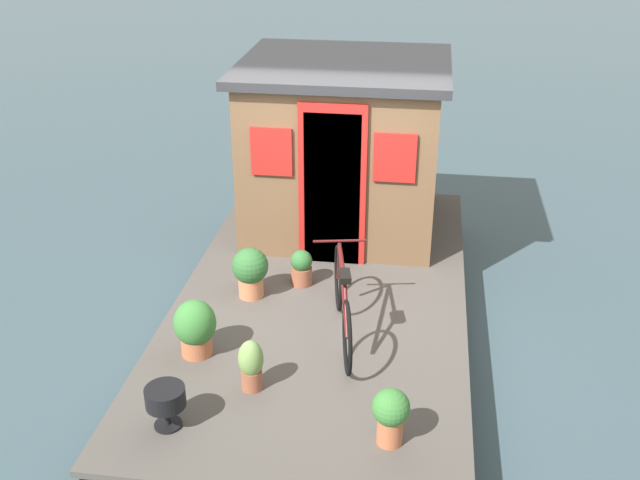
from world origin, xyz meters
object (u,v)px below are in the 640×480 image
potted_plant_thyme (195,327)px  potted_plant_ivy (302,267)px  potted_plant_succulent (251,364)px  potted_plant_mint (250,270)px  bicycle (343,302)px  houseboat_cabin (344,146)px  charcoal_grill (165,399)px  potted_plant_basil (391,414)px

potted_plant_thyme → potted_plant_ivy: bearing=-27.4°
potted_plant_thyme → potted_plant_succulent: bearing=-124.9°
potted_plant_mint → bicycle: bearing=-120.8°
potted_plant_succulent → potted_plant_thyme: (0.42, 0.60, 0.04)m
bicycle → potted_plant_ivy: 1.08m
houseboat_cabin → potted_plant_succulent: houseboat_cabin is taller
houseboat_cabin → charcoal_grill: houseboat_cabin is taller
potted_plant_basil → potted_plant_ivy: size_ratio=1.23×
houseboat_cabin → potted_plant_ivy: bearing=170.9°
potted_plant_mint → potted_plant_basil: (-1.99, -1.53, -0.02)m
houseboat_cabin → potted_plant_succulent: bearing=173.8°
potted_plant_mint → potted_plant_basil: 2.51m
potted_plant_thyme → charcoal_grill: bearing=-176.6°
houseboat_cabin → bicycle: (-2.46, -0.29, -0.64)m
houseboat_cabin → bicycle: size_ratio=1.41×
potted_plant_ivy → potted_plant_succulent: bearing=176.3°
bicycle → potted_plant_ivy: bearing=30.4°
potted_plant_mint → potted_plant_ivy: size_ratio=1.37×
houseboat_cabin → potted_plant_succulent: (-3.35, 0.36, -0.77)m
houseboat_cabin → charcoal_grill: size_ratio=6.61×
potted_plant_basil → charcoal_grill: bearing=92.1°
potted_plant_basil → potted_plant_thyme: bearing=62.8°
potted_plant_mint → potted_plant_ivy: bearing=-55.8°
houseboat_cabin → charcoal_grill: bearing=167.0°
bicycle → charcoal_grill: bicycle is taller
potted_plant_succulent → potted_plant_thyme: size_ratio=0.87×
bicycle → potted_plant_thyme: (-0.47, 1.25, -0.09)m
houseboat_cabin → potted_plant_thyme: bearing=161.8°
bicycle → potted_plant_basil: 1.49m
potted_plant_thyme → potted_plant_ivy: (1.39, -0.72, -0.09)m
potted_plant_basil → potted_plant_mint: bearing=37.7°
potted_plant_thyme → potted_plant_ivy: size_ratio=1.39×
potted_plant_thyme → houseboat_cabin: bearing=-18.2°
potted_plant_basil → potted_plant_ivy: 2.54m
potted_plant_mint → potted_plant_basil: bearing=-142.3°
potted_plant_succulent → potted_plant_ivy: 1.81m
potted_plant_succulent → potted_plant_ivy: size_ratio=1.20×
potted_plant_succulent → potted_plant_ivy: potted_plant_succulent is taller
potted_plant_thyme → potted_plant_ivy: 1.56m
potted_plant_thyme → charcoal_grill: (-0.98, -0.06, -0.02)m
bicycle → potted_plant_thyme: bearing=110.5°
potted_plant_succulent → potted_plant_thyme: 0.74m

